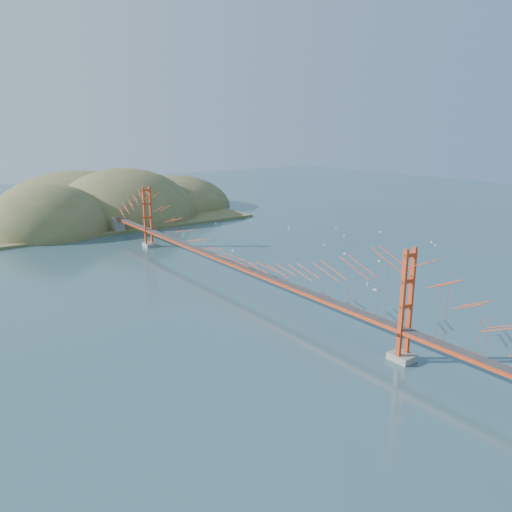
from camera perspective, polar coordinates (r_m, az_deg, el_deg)
ground at (r=73.97m, az=-2.34°, el=-3.36°), size 320.00×320.00×0.00m
bridge at (r=72.23m, az=-2.48°, el=1.96°), size 2.20×94.40×12.00m
far_headlands at (r=135.43m, az=-18.04°, el=4.30°), size 84.00×58.00×25.00m
sailboat_16 at (r=93.80m, az=-2.71°, el=0.67°), size 0.61×0.61×0.65m
sailboat_4 at (r=115.12m, az=9.16°, el=3.15°), size 0.51×0.51×0.57m
sailboat_14 at (r=89.32m, az=13.91°, el=-0.49°), size 0.48×0.54×0.61m
sailboat_15 at (r=119.29m, az=-4.60°, el=3.72°), size 0.69×0.69×0.74m
sailboat_9 at (r=113.37m, az=14.00°, el=2.73°), size 0.54×0.60×0.68m
sailboat_3 at (r=87.37m, az=-3.80°, el=-0.42°), size 0.55×0.55×0.58m
sailboat_12 at (r=107.91m, az=-8.30°, el=2.41°), size 0.52×0.42×0.61m
sailboat_7 at (r=122.86m, az=-0.57°, el=4.09°), size 0.62×0.60×0.69m
sailboat_6 at (r=73.87m, az=13.45°, el=-3.67°), size 0.64×0.64×0.72m
sailboat_17 at (r=113.67m, az=3.78°, el=3.17°), size 0.54×0.47×0.62m
sailboat_1 at (r=99.41m, az=7.83°, el=1.35°), size 0.53×0.53×0.56m
sailboat_0 at (r=93.02m, az=10.11°, el=0.33°), size 0.55×0.60×0.68m
sailboat_5 at (r=106.70m, az=19.42°, el=1.57°), size 0.43×0.50×0.57m
sailboat_8 at (r=107.63m, az=10.04°, el=2.31°), size 0.64×0.64×0.67m
sailboat_11 at (r=104.16m, az=19.79°, el=1.23°), size 0.57×0.57×0.60m
sailboat_extra_0 at (r=75.92m, az=12.59°, el=-3.13°), size 0.58×0.58×0.61m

